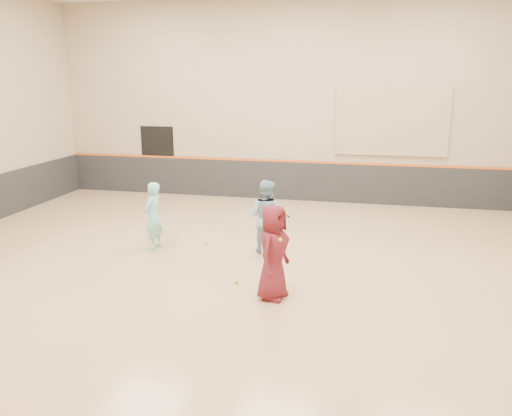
% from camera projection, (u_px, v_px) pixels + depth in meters
% --- Properties ---
extents(room, '(15.04, 12.04, 6.22)m').
position_uv_depth(room, '(251.00, 230.00, 9.78)').
color(room, tan).
rests_on(room, ground).
extents(wainscot_back, '(14.90, 0.04, 1.20)m').
position_uv_depth(wainscot_back, '(294.00, 181.00, 15.47)').
color(wainscot_back, '#232326').
rests_on(wainscot_back, floor).
extents(accent_stripe, '(14.90, 0.03, 0.06)m').
position_uv_depth(accent_stripe, '(295.00, 161.00, 15.31)').
color(accent_stripe, '#D85914').
rests_on(accent_stripe, wall_back).
extents(acoustic_panel, '(3.20, 0.08, 2.00)m').
position_uv_depth(acoustic_panel, '(392.00, 121.00, 14.39)').
color(acoustic_panel, tan).
rests_on(acoustic_panel, wall_back).
extents(doorway, '(1.10, 0.05, 2.20)m').
position_uv_depth(doorway, '(158.00, 160.00, 16.29)').
color(doorway, black).
rests_on(doorway, floor).
extents(girl, '(0.41, 0.58, 1.51)m').
position_uv_depth(girl, '(153.00, 216.00, 10.97)').
color(girl, '#7EDCD5').
rests_on(girl, floor).
extents(instructor, '(0.89, 0.76, 1.61)m').
position_uv_depth(instructor, '(265.00, 216.00, 10.74)').
color(instructor, '#81AAC7').
rests_on(instructor, floor).
extents(young_man, '(0.71, 0.91, 1.66)m').
position_uv_depth(young_man, '(273.00, 252.00, 8.46)').
color(young_man, maroon).
rests_on(young_man, floor).
extents(held_racket, '(0.42, 0.42, 0.52)m').
position_uv_depth(held_racket, '(280.00, 229.00, 10.46)').
color(held_racket, '#9CC62B').
rests_on(held_racket, instructor).
extents(spare_racket, '(0.66, 0.66, 0.08)m').
position_uv_depth(spare_racket, '(284.00, 213.00, 13.91)').
color(spare_racket, '#B9E632').
rests_on(spare_racket, floor).
extents(ball_under_racket, '(0.07, 0.07, 0.07)m').
position_uv_depth(ball_under_racket, '(236.00, 282.00, 9.22)').
color(ball_under_racket, '#B1C62E').
rests_on(ball_under_racket, floor).
extents(ball_in_hand, '(0.07, 0.07, 0.07)m').
position_uv_depth(ball_in_hand, '(280.00, 240.00, 8.18)').
color(ball_in_hand, '#C6DC33').
rests_on(ball_in_hand, young_man).
extents(ball_beside_spare, '(0.07, 0.07, 0.07)m').
position_uv_depth(ball_beside_spare, '(206.00, 242.00, 11.47)').
color(ball_beside_spare, '#C5DD33').
rests_on(ball_beside_spare, floor).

